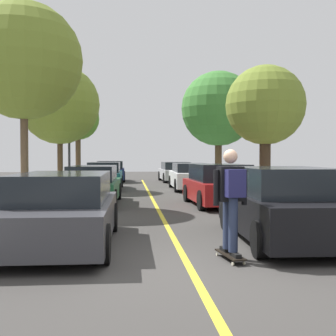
{
  "coord_description": "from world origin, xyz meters",
  "views": [
    {
      "loc": [
        -0.91,
        -6.65,
        1.7
      ],
      "look_at": [
        0.22,
        5.72,
        1.35
      ],
      "focal_mm": 45.59,
      "sensor_mm": 36.0,
      "label": 1
    }
  ],
  "objects_px": {
    "parked_car_right_nearest": "(285,206)",
    "parked_car_right_far": "(190,176)",
    "parked_car_left_nearest": "(63,210)",
    "parked_car_left_far": "(104,176)",
    "skateboarder": "(231,195)",
    "parked_car_left_near": "(93,185)",
    "street_tree_left_nearest": "(24,61)",
    "parked_car_left_farthest": "(110,171)",
    "street_tree_right_near": "(218,109)",
    "street_tree_right_nearest": "(265,106)",
    "skateboard": "(230,255)",
    "street_tree_left_near": "(60,105)",
    "streetlamp": "(69,121)",
    "parked_car_right_farthest": "(175,172)",
    "parked_car_right_near": "(219,185)",
    "street_tree_left_far": "(78,119)"
  },
  "relations": [
    {
      "from": "skateboarder",
      "to": "street_tree_left_far",
      "type": "bearing_deg",
      "value": 102.79
    },
    {
      "from": "parked_car_left_near",
      "to": "skateboarder",
      "type": "height_order",
      "value": "skateboarder"
    },
    {
      "from": "parked_car_right_nearest",
      "to": "street_tree_left_nearest",
      "type": "xyz_separation_m",
      "value": [
        -6.5,
        6.07,
        4.08
      ]
    },
    {
      "from": "parked_car_left_nearest",
      "to": "parked_car_left_far",
      "type": "relative_size",
      "value": 1.0
    },
    {
      "from": "parked_car_right_nearest",
      "to": "skateboard",
      "type": "distance_m",
      "value": 2.14
    },
    {
      "from": "parked_car_left_far",
      "to": "skateboarder",
      "type": "bearing_deg",
      "value": -79.19
    },
    {
      "from": "parked_car_right_nearest",
      "to": "parked_car_right_far",
      "type": "bearing_deg",
      "value": 90.0
    },
    {
      "from": "parked_car_left_far",
      "to": "street_tree_right_nearest",
      "type": "xyz_separation_m",
      "value": [
        6.5,
        -5.92,
        2.95
      ]
    },
    {
      "from": "parked_car_left_nearest",
      "to": "parked_car_right_far",
      "type": "xyz_separation_m",
      "value": [
        4.36,
        13.16,
        -0.01
      ]
    },
    {
      "from": "parked_car_right_farthest",
      "to": "parked_car_right_far",
      "type": "bearing_deg",
      "value": -90.0
    },
    {
      "from": "street_tree_right_nearest",
      "to": "skateboard",
      "type": "bearing_deg",
      "value": -111.2
    },
    {
      "from": "skateboarder",
      "to": "parked_car_right_far",
      "type": "bearing_deg",
      "value": 84.36
    },
    {
      "from": "parked_car_left_nearest",
      "to": "street_tree_left_nearest",
      "type": "height_order",
      "value": "street_tree_left_nearest"
    },
    {
      "from": "parked_car_left_nearest",
      "to": "parked_car_right_far",
      "type": "bearing_deg",
      "value": 71.69
    },
    {
      "from": "parked_car_left_farthest",
      "to": "street_tree_left_nearest",
      "type": "relative_size",
      "value": 0.62
    },
    {
      "from": "street_tree_right_near",
      "to": "skateboard",
      "type": "distance_m",
      "value": 18.81
    },
    {
      "from": "parked_car_left_near",
      "to": "street_tree_left_far",
      "type": "height_order",
      "value": "street_tree_left_far"
    },
    {
      "from": "parked_car_right_nearest",
      "to": "street_tree_left_nearest",
      "type": "distance_m",
      "value": 9.79
    },
    {
      "from": "parked_car_left_farthest",
      "to": "parked_car_right_farthest",
      "type": "height_order",
      "value": "parked_car_left_farthest"
    },
    {
      "from": "street_tree_right_nearest",
      "to": "parked_car_left_farthest",
      "type": "bearing_deg",
      "value": 116.72
    },
    {
      "from": "street_tree_left_near",
      "to": "parked_car_left_near",
      "type": "bearing_deg",
      "value": -71.24
    },
    {
      "from": "parked_car_left_near",
      "to": "parked_car_left_farthest",
      "type": "xyz_separation_m",
      "value": [
        0.0,
        13.77,
        -0.0
      ]
    },
    {
      "from": "parked_car_right_far",
      "to": "streetlamp",
      "type": "relative_size",
      "value": 0.78
    },
    {
      "from": "street_tree_left_nearest",
      "to": "street_tree_right_nearest",
      "type": "xyz_separation_m",
      "value": [
        8.65,
        1.76,
        -1.16
      ]
    },
    {
      "from": "street_tree_left_far",
      "to": "street_tree_right_near",
      "type": "height_order",
      "value": "street_tree_right_near"
    },
    {
      "from": "street_tree_right_nearest",
      "to": "street_tree_left_near",
      "type": "bearing_deg",
      "value": 147.74
    },
    {
      "from": "street_tree_right_nearest",
      "to": "parked_car_right_near",
      "type": "bearing_deg",
      "value": -142.93
    },
    {
      "from": "street_tree_left_nearest",
      "to": "street_tree_right_near",
      "type": "distance_m",
      "value": 13.55
    },
    {
      "from": "parked_car_right_nearest",
      "to": "parked_car_right_farthest",
      "type": "bearing_deg",
      "value": 90.0
    },
    {
      "from": "street_tree_left_nearest",
      "to": "streetlamp",
      "type": "distance_m",
      "value": 7.72
    },
    {
      "from": "parked_car_right_farthest",
      "to": "street_tree_left_near",
      "type": "height_order",
      "value": "street_tree_left_near"
    },
    {
      "from": "parked_car_right_near",
      "to": "parked_car_right_nearest",
      "type": "bearing_deg",
      "value": -89.99
    },
    {
      "from": "streetlamp",
      "to": "parked_car_left_farthest",
      "type": "bearing_deg",
      "value": 76.13
    },
    {
      "from": "parked_car_right_farthest",
      "to": "skateboard",
      "type": "height_order",
      "value": "parked_car_right_farthest"
    },
    {
      "from": "parked_car_left_far",
      "to": "street_tree_right_near",
      "type": "height_order",
      "value": "street_tree_right_near"
    },
    {
      "from": "street_tree_left_far",
      "to": "streetlamp",
      "type": "xyz_separation_m",
      "value": [
        0.4,
        -7.13,
        -0.71
      ]
    },
    {
      "from": "parked_car_right_farthest",
      "to": "street_tree_right_near",
      "type": "height_order",
      "value": "street_tree_right_near"
    },
    {
      "from": "parked_car_left_nearest",
      "to": "streetlamp",
      "type": "distance_m",
      "value": 14.06
    },
    {
      "from": "parked_car_right_near",
      "to": "street_tree_left_nearest",
      "type": "bearing_deg",
      "value": -178.75
    },
    {
      "from": "skateboarder",
      "to": "parked_car_right_nearest",
      "type": "bearing_deg",
      "value": 45.63
    },
    {
      "from": "parked_car_right_near",
      "to": "street_tree_left_nearest",
      "type": "relative_size",
      "value": 0.62
    },
    {
      "from": "street_tree_left_nearest",
      "to": "parked_car_right_near",
      "type": "bearing_deg",
      "value": 1.25
    },
    {
      "from": "parked_car_left_nearest",
      "to": "parked_car_left_farthest",
      "type": "relative_size",
      "value": 1.07
    },
    {
      "from": "parked_car_left_nearest",
      "to": "skateboarder",
      "type": "bearing_deg",
      "value": -26.87
    },
    {
      "from": "skateboard",
      "to": "street_tree_left_near",
      "type": "bearing_deg",
      "value": 108.92
    },
    {
      "from": "street_tree_left_nearest",
      "to": "parked_car_left_far",
      "type": "bearing_deg",
      "value": 74.39
    },
    {
      "from": "street_tree_right_nearest",
      "to": "skateboard",
      "type": "distance_m",
      "value": 10.56
    },
    {
      "from": "street_tree_left_nearest",
      "to": "parked_car_left_nearest",
      "type": "bearing_deg",
      "value": -70.53
    },
    {
      "from": "street_tree_right_nearest",
      "to": "street_tree_right_near",
      "type": "bearing_deg",
      "value": 90.0
    },
    {
      "from": "parked_car_left_farthest",
      "to": "parked_car_left_near",
      "type": "bearing_deg",
      "value": -90.0
    }
  ]
}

